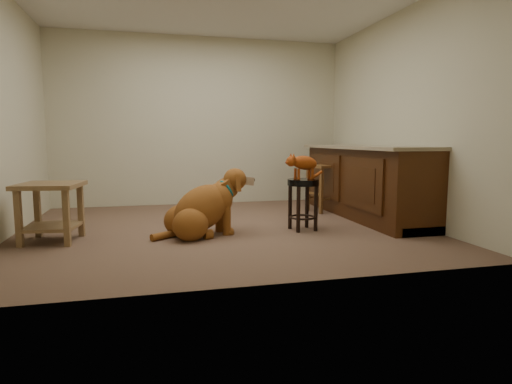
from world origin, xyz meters
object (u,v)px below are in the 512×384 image
object	(u,v)px
tabby_kitten	(302,164)
wood_stool	(322,188)
padded_stool	(303,194)
golden_retriever	(203,209)
side_table	(51,203)

from	to	relation	value
tabby_kitten	wood_stool	bearing A→B (deg)	50.87
padded_stool	tabby_kitten	size ratio (longest dim) A/B	1.15
padded_stool	wood_stool	xyz separation A→B (m)	(0.70, 1.12, -0.07)
wood_stool	golden_retriever	distance (m)	2.16
wood_stool	tabby_kitten	distance (m)	1.39
side_table	golden_retriever	distance (m)	1.51
golden_retriever	tabby_kitten	world-z (taller)	tabby_kitten
wood_stool	side_table	xyz separation A→B (m)	(-3.33, -1.04, 0.05)
wood_stool	golden_retriever	world-z (taller)	golden_retriever
padded_stool	tabby_kitten	xyz separation A→B (m)	(-0.01, -0.00, 0.34)
golden_retriever	tabby_kitten	bearing A→B (deg)	-14.58
side_table	tabby_kitten	bearing A→B (deg)	-1.67
padded_stool	wood_stool	size ratio (longest dim) A/B	0.87
side_table	golden_retriever	size ratio (longest dim) A/B	0.56
wood_stool	side_table	bearing A→B (deg)	-162.67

